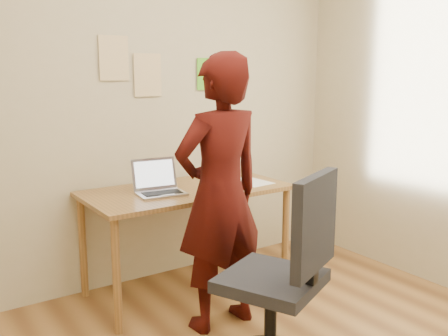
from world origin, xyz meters
TOP-DOWN VIEW (x-y plane):
  - room at (0.00, 0.00)m, footprint 3.58×3.58m
  - desk at (0.19, 1.38)m, footprint 1.40×0.70m
  - laptop at (-0.03, 1.37)m, footprint 0.34×0.31m
  - paper_sheet at (0.69, 1.30)m, footprint 0.24×0.32m
  - phone at (0.35, 1.17)m, footprint 0.10×0.13m
  - wall_note_left at (-0.15, 1.74)m, footprint 0.21×0.00m
  - wall_note_mid at (0.09, 1.74)m, footprint 0.21×0.00m
  - wall_note_right at (0.59, 1.74)m, footprint 0.18×0.00m
  - office_chair at (0.09, 0.23)m, footprint 0.62×0.63m
  - person at (0.11, 0.83)m, footprint 0.62×0.42m

SIDE VIEW (x-z plane):
  - office_chair at x=0.09m, z-range -0.08..0.98m
  - desk at x=0.19m, z-range 0.28..1.02m
  - paper_sheet at x=0.69m, z-range 0.74..0.74m
  - phone at x=0.35m, z-range 0.74..0.75m
  - laptop at x=-0.03m, z-range 0.68..0.90m
  - person at x=0.11m, z-range 0.00..1.65m
  - room at x=0.00m, z-range -0.04..2.74m
  - wall_note_mid at x=0.09m, z-range 1.36..1.66m
  - wall_note_right at x=0.59m, z-range 1.39..1.63m
  - wall_note_left at x=-0.15m, z-range 1.47..1.77m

